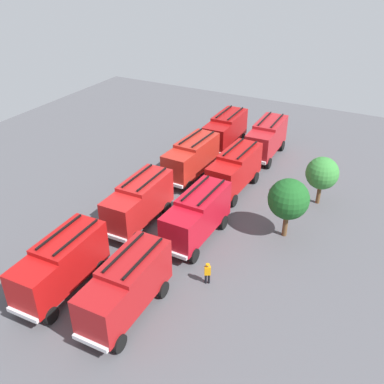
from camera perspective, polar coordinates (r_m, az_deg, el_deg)
The scene contains 15 objects.
ground_plane at distance 38.22m, azimuth -0.00°, elevation -1.82°, with size 62.97×62.97×0.00m, color #4C4C51.
fire_truck_0 at distance 48.55m, azimuth 4.42°, elevation 8.15°, with size 7.23×2.83×3.88m.
fire_truck_1 at distance 41.92m, azimuth -0.06°, elevation 4.58°, with size 7.29×2.99×3.88m.
fire_truck_2 at distance 35.02m, azimuth -7.00°, elevation -1.18°, with size 7.24×2.84×3.88m.
fire_truck_3 at distance 29.60m, azimuth -16.85°, elevation -9.00°, with size 7.27×2.94×3.88m.
fire_truck_4 at distance 47.06m, azimuth 9.78°, elevation 7.07°, with size 7.26×2.90×3.88m.
fire_truck_5 at distance 39.87m, azimuth 5.64°, elevation 3.02°, with size 7.28×2.96×3.88m.
fire_truck_6 at distance 33.01m, azimuth 0.66°, elevation -3.03°, with size 7.25×2.88×3.88m.
fire_truck_7 at distance 27.05m, azimuth -8.67°, elevation -12.13°, with size 7.24×2.86×3.88m.
firefighter_0 at distance 29.63m, azimuth 2.05°, elevation -10.54°, with size 0.42×0.48×1.62m.
firefighter_1 at distance 44.51m, azimuth 5.36°, elevation 4.33°, with size 0.34×0.47×1.72m.
firefighter_2 at distance 39.01m, azimuth -8.32°, elevation 0.20°, with size 0.40×0.48×1.73m.
tree_0 at distance 38.86m, azimuth 16.73°, elevation 2.36°, with size 2.83×2.83×4.38m.
tree_1 at distance 33.55m, azimuth 12.57°, elevation -0.95°, with size 3.16×3.16×4.90m.
traffic_cone_0 at distance 35.17m, azimuth -3.18°, elevation -4.30°, with size 0.51×0.51×0.72m, color #F2600C.
Camera 1 is at (28.72, 15.15, 20.15)m, focal length 40.60 mm.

